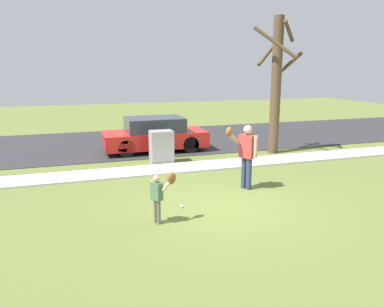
# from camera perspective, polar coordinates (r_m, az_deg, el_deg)

# --- Properties ---
(ground_plane) EXTENTS (48.00, 48.00, 0.00)m
(ground_plane) POSITION_cam_1_polar(r_m,az_deg,el_deg) (12.36, -1.27, -2.39)
(ground_plane) COLOR olive
(sidewalk_strip) EXTENTS (36.00, 1.20, 0.06)m
(sidewalk_strip) POSITION_cam_1_polar(r_m,az_deg,el_deg) (12.44, -1.41, -2.14)
(sidewalk_strip) COLOR beige
(sidewalk_strip) RESTS_ON ground
(road_surface) EXTENTS (36.00, 6.80, 0.02)m
(road_surface) POSITION_cam_1_polar(r_m,az_deg,el_deg) (17.18, -6.19, 1.91)
(road_surface) COLOR #2D2D30
(road_surface) RESTS_ON ground
(person_adult) EXTENTS (0.87, 0.56, 1.76)m
(person_adult) POSITION_cam_1_polar(r_m,az_deg,el_deg) (10.22, 8.12, 0.46)
(person_adult) COLOR navy
(person_adult) RESTS_ON ground
(person_child) EXTENTS (0.58, 0.34, 1.10)m
(person_child) POSITION_cam_1_polar(r_m,az_deg,el_deg) (8.00, -4.81, -5.70)
(person_child) COLOR #6B6656
(person_child) RESTS_ON ground
(baseball) EXTENTS (0.07, 0.07, 0.07)m
(baseball) POSITION_cam_1_polar(r_m,az_deg,el_deg) (9.03, -1.54, -7.97)
(baseball) COLOR white
(baseball) RESTS_ON ground
(utility_cabinet) EXTENTS (0.77, 0.57, 1.14)m
(utility_cabinet) POSITION_cam_1_polar(r_m,az_deg,el_deg) (13.08, -4.64, 0.99)
(utility_cabinet) COLOR gray
(utility_cabinet) RESTS_ON ground
(street_tree_near) EXTENTS (1.85, 1.88, 5.10)m
(street_tree_near) POSITION_cam_1_polar(r_m,az_deg,el_deg) (14.75, 12.61, 10.47)
(street_tree_near) COLOR brown
(street_tree_near) RESTS_ON ground
(parked_hatchback_red) EXTENTS (4.00, 1.75, 1.33)m
(parked_hatchback_red) POSITION_cam_1_polar(r_m,az_deg,el_deg) (14.99, -5.66, 2.84)
(parked_hatchback_red) COLOR red
(parked_hatchback_red) RESTS_ON road_surface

